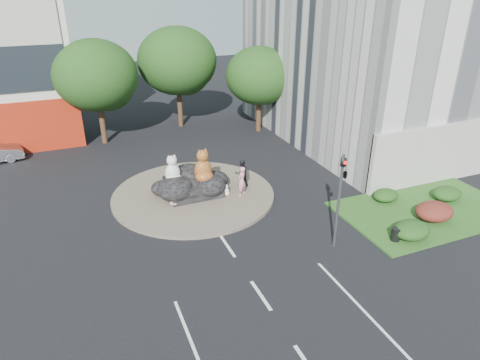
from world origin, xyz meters
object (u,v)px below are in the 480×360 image
object	(u,v)px
cat_tabby	(203,165)
kitten_white	(226,190)
kitten_calico	(174,197)
cat_white	(172,168)
pedestrian_dark	(242,173)
pedestrian_pink	(242,181)
litter_bin	(396,234)

from	to	relation	value
cat_tabby	kitten_white	bearing A→B (deg)	-34.69
kitten_calico	kitten_white	xyz separation A→B (m)	(3.31, 0.04, -0.14)
cat_white	pedestrian_dark	size ratio (longest dim) A/B	1.00
kitten_calico	pedestrian_pink	xyz separation A→B (m)	(4.18, -0.34, 0.45)
litter_bin	cat_tabby	bearing A→B (deg)	131.34
cat_white	litter_bin	world-z (taller)	cat_white
cat_tabby	litter_bin	bearing A→B (deg)	-55.31
cat_tabby	pedestrian_pink	xyz separation A→B (m)	(2.10, -1.04, -1.01)
cat_white	cat_tabby	xyz separation A→B (m)	(1.76, -0.51, 0.15)
kitten_white	pedestrian_dark	size ratio (longest dim) A/B	0.39
pedestrian_dark	litter_bin	world-z (taller)	pedestrian_dark
cat_white	kitten_white	world-z (taller)	cat_white
kitten_white	pedestrian_dark	world-z (taller)	pedestrian_dark
kitten_calico	cat_white	bearing A→B (deg)	110.86
kitten_calico	pedestrian_dark	distance (m)	4.75
pedestrian_pink	pedestrian_dark	distance (m)	1.26
cat_white	litter_bin	size ratio (longest dim) A/B	2.59
cat_tabby	pedestrian_dark	world-z (taller)	cat_tabby
kitten_white	litter_bin	size ratio (longest dim) A/B	1.02
kitten_white	pedestrian_dark	xyz separation A→B (m)	(1.35, 0.79, 0.55)
cat_white	pedestrian_pink	size ratio (longest dim) A/B	0.95
cat_tabby	kitten_calico	world-z (taller)	cat_tabby
cat_tabby	litter_bin	size ratio (longest dim) A/B	3.03
cat_tabby	pedestrian_pink	bearing A→B (deg)	-32.90
cat_white	cat_tabby	world-z (taller)	cat_tabby
cat_white	litter_bin	xyz separation A→B (m)	(9.28, -9.06, -1.53)
pedestrian_pink	litter_bin	xyz separation A→B (m)	(5.42, -7.51, -0.68)
kitten_white	kitten_calico	bearing A→B (deg)	174.29
pedestrian_dark	kitten_calico	bearing A→B (deg)	19.53
pedestrian_pink	pedestrian_dark	size ratio (longest dim) A/B	1.05
cat_tabby	pedestrian_dark	bearing A→B (deg)	-3.80
cat_white	cat_tabby	distance (m)	1.84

